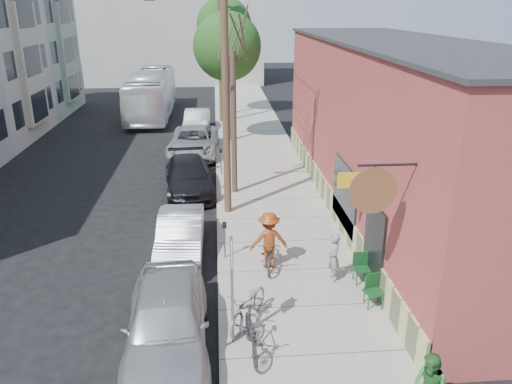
{
  "coord_description": "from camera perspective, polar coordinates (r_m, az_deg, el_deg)",
  "views": [
    {
      "loc": [
        2.11,
        -13.41,
        7.8
      ],
      "look_at": [
        3.44,
        3.3,
        1.5
      ],
      "focal_mm": 35.0,
      "sensor_mm": 36.0,
      "label": 1
    }
  ],
  "objects": [
    {
      "name": "ground",
      "position": [
        15.66,
        -11.83,
        -9.77
      ],
      "size": [
        120.0,
        120.0,
        0.0
      ],
      "primitive_type": "plane",
      "color": "black"
    },
    {
      "name": "sidewalk",
      "position": [
        25.7,
        0.45,
        3.1
      ],
      "size": [
        4.5,
        58.0,
        0.15
      ],
      "primitive_type": "cube",
      "color": "#9C9A90",
      "rests_on": "ground"
    },
    {
      "name": "cafe_building",
      "position": [
        20.16,
        15.66,
        6.94
      ],
      "size": [
        6.6,
        20.2,
        6.61
      ],
      "color": "#9A3B39",
      "rests_on": "ground"
    },
    {
      "name": "end_cap_building",
      "position": [
        55.59,
        -9.26,
        18.49
      ],
      "size": [
        18.0,
        8.0,
        12.0
      ],
      "primitive_type": "cube",
      "color": "#A6A6A1",
      "rests_on": "ground"
    },
    {
      "name": "sign_post",
      "position": [
        11.72,
        -2.77,
        -10.02
      ],
      "size": [
        0.07,
        0.45,
        2.8
      ],
      "color": "slate",
      "rests_on": "sidewalk"
    },
    {
      "name": "parking_meter_near",
      "position": [
        15.91,
        -3.6,
        -4.82
      ],
      "size": [
        0.14,
        0.14,
        1.24
      ],
      "color": "slate",
      "rests_on": "sidewalk"
    },
    {
      "name": "parking_meter_far",
      "position": [
        23.93,
        -4.02,
        3.99
      ],
      "size": [
        0.14,
        0.14,
        1.24
      ],
      "color": "slate",
      "rests_on": "sidewalk"
    },
    {
      "name": "utility_pole_near",
      "position": [
        18.4,
        -3.72,
        13.09
      ],
      "size": [
        3.57,
        0.28,
        10.0
      ],
      "color": "#503A28",
      "rests_on": "sidewalk"
    },
    {
      "name": "utility_pole_far",
      "position": [
        34.7,
        -4.14,
        16.49
      ],
      "size": [
        1.8,
        0.28,
        10.0
      ],
      "color": "#503A28",
      "rests_on": "sidewalk"
    },
    {
      "name": "tree_bare",
      "position": [
        20.95,
        -2.56,
        7.72
      ],
      "size": [
        0.24,
        0.24,
        5.97
      ],
      "color": "#44392C",
      "rests_on": "sidewalk"
    },
    {
      "name": "tree_leafy_mid",
      "position": [
        29.4,
        -3.32,
        16.25
      ],
      "size": [
        3.86,
        3.86,
        7.38
      ],
      "color": "#44392C",
      "rests_on": "sidewalk"
    },
    {
      "name": "tree_leafy_far",
      "position": [
        37.06,
        -3.66,
        18.45
      ],
      "size": [
        3.87,
        3.87,
        8.24
      ],
      "color": "#44392C",
      "rests_on": "sidewalk"
    },
    {
      "name": "patio_chair_a",
      "position": [
        15.01,
        12.01,
        -8.6
      ],
      "size": [
        0.5,
        0.5,
        0.88
      ],
      "primitive_type": null,
      "rotation": [
        0.0,
        0.0,
        -0.01
      ],
      "color": "#12401B",
      "rests_on": "sidewalk"
    },
    {
      "name": "patio_chair_b",
      "position": [
        13.99,
        13.32,
        -11.03
      ],
      "size": [
        0.63,
        0.63,
        0.88
      ],
      "primitive_type": null,
      "rotation": [
        0.0,
        0.0,
        0.33
      ],
      "color": "#12401B",
      "rests_on": "sidewalk"
    },
    {
      "name": "patron_grey",
      "position": [
        14.85,
        8.86,
        -7.4
      ],
      "size": [
        0.36,
        0.55,
        1.48
      ],
      "primitive_type": "imported",
      "rotation": [
        0.0,
        0.0,
        -1.55
      ],
      "color": "gray",
      "rests_on": "sidewalk"
    },
    {
      "name": "cyclist",
      "position": [
        15.33,
        1.48,
        -5.51
      ],
      "size": [
        1.23,
        0.78,
        1.81
      ],
      "primitive_type": "imported",
      "rotation": [
        0.0,
        0.0,
        3.23
      ],
      "color": "maroon",
      "rests_on": "sidewalk"
    },
    {
      "name": "cyclist_bike",
      "position": [
        15.52,
        1.46,
        -6.89
      ],
      "size": [
        0.79,
        1.91,
        0.98
      ],
      "primitive_type": "imported",
      "rotation": [
        0.0,
        0.0,
        -0.08
      ],
      "color": "black",
      "rests_on": "sidewalk"
    },
    {
      "name": "parked_bike_a",
      "position": [
        11.96,
        -0.55,
        -15.86
      ],
      "size": [
        0.65,
        1.85,
        1.09
      ],
      "primitive_type": "imported",
      "rotation": [
        0.0,
        0.0,
        0.08
      ],
      "color": "black",
      "rests_on": "sidewalk"
    },
    {
      "name": "parked_bike_b",
      "position": [
        12.96,
        -0.86,
        -12.83
      ],
      "size": [
        1.54,
        2.04,
        1.03
      ],
      "primitive_type": "imported",
      "rotation": [
        0.0,
        0.0,
        -0.51
      ],
      "color": "slate",
      "rests_on": "sidewalk"
    },
    {
      "name": "car_0",
      "position": [
        12.29,
        -10.15,
        -14.35
      ],
      "size": [
        2.17,
        4.93,
        1.65
      ],
      "primitive_type": "imported",
      "rotation": [
        0.0,
        0.0,
        0.05
      ],
      "color": "#AAAEB2",
      "rests_on": "ground"
    },
    {
      "name": "car_1",
      "position": [
        16.68,
        -8.63,
        -4.9
      ],
      "size": [
        1.46,
        4.16,
        1.37
      ],
      "primitive_type": "imported",
      "rotation": [
        0.0,
        0.0,
        -0.0
      ],
      "color": "#B3B4BC",
      "rests_on": "ground"
    },
    {
      "name": "car_2",
      "position": [
        22.19,
        -7.69,
        1.79
      ],
      "size": [
        2.5,
        5.11,
        1.43
      ],
      "primitive_type": "imported",
      "rotation": [
        0.0,
        0.0,
        0.1
      ],
      "color": "black",
      "rests_on": "ground"
    },
    {
      "name": "car_3",
      "position": [
        27.66,
        -7.15,
        5.7
      ],
      "size": [
        2.83,
        5.64,
        1.53
      ],
      "primitive_type": "imported",
      "rotation": [
        0.0,
        0.0,
        -0.05
      ],
      "color": "#B5BABE",
      "rests_on": "ground"
    },
    {
      "name": "car_4",
      "position": [
        32.95,
        -6.78,
        8.04
      ],
      "size": [
        1.67,
        4.41,
        1.44
      ],
      "primitive_type": "imported",
      "rotation": [
        0.0,
        0.0,
        -0.03
      ],
      "color": "silver",
      "rests_on": "ground"
    },
    {
      "name": "bus",
      "position": [
        38.44,
        -11.84,
        10.92
      ],
      "size": [
        2.82,
        11.64,
        3.24
      ],
      "primitive_type": "imported",
      "rotation": [
        0.0,
        0.0,
        0.01
      ],
      "color": "white",
      "rests_on": "ground"
    }
  ]
}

